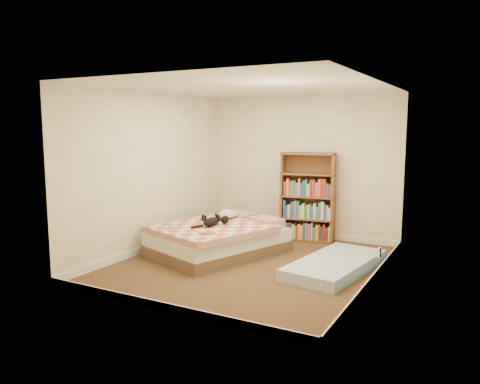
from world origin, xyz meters
The scene contains 6 objects.
room centered at (0.00, 0.00, 1.20)m, with size 3.51×4.01×2.51m.
bed centered at (-0.67, 0.26, 0.24)m, with size 1.92×2.28×0.52m.
bookshelf centered at (0.22, 1.76, 0.56)m, with size 0.96×0.44×1.52m.
floor_mattress centered at (1.18, 0.28, 0.08)m, with size 0.80×1.78×0.16m, color #6A8BB2.
black_cat centered at (-0.70, 0.13, 0.53)m, with size 0.38×0.65×0.15m.
white_dog centered at (-0.77, 0.71, 0.54)m, with size 0.32×0.34×0.15m.
Camera 1 is at (2.99, -5.81, 1.96)m, focal length 35.00 mm.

